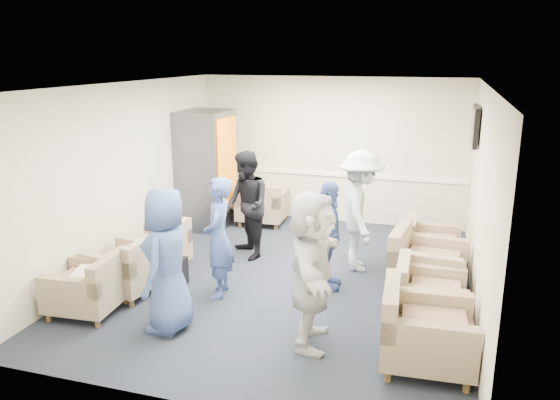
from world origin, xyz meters
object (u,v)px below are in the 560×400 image
(armchair_right_near, at_px, (421,333))
(armchair_right_far, at_px, (429,247))
(person_front_left, at_px, (167,260))
(armchair_left_near, at_px, (90,288))
(person_mid_left, at_px, (218,238))
(person_back_right, at_px, (360,211))
(armchair_right_midfar, at_px, (423,266))
(vending_machine, at_px, (206,169))
(person_back_left, at_px, (246,205))
(person_front_right, at_px, (312,270))
(armchair_left_mid, at_px, (130,269))
(armchair_corner, at_px, (262,206))
(armchair_left_far, at_px, (158,250))
(armchair_right_midnear, at_px, (426,297))
(person_mid_right, at_px, (328,236))

(armchair_right_near, bearing_deg, armchair_right_far, -2.69)
(armchair_right_far, height_order, person_front_left, person_front_left)
(armchair_left_near, bearing_deg, armchair_right_far, 121.11)
(person_mid_left, xyz_separation_m, person_back_right, (1.61, 1.45, 0.09))
(armchair_right_midfar, height_order, vending_machine, vending_machine)
(armchair_left_near, bearing_deg, person_back_left, 150.06)
(armchair_right_midfar, distance_m, vending_machine, 4.44)
(person_back_left, distance_m, person_front_right, 2.80)
(armchair_left_mid, xyz_separation_m, person_front_left, (0.97, -0.73, 0.50))
(armchair_left_near, relative_size, person_back_left, 0.51)
(armchair_corner, distance_m, vending_machine, 1.24)
(armchair_right_near, bearing_deg, armchair_left_far, 65.37)
(vending_machine, distance_m, person_back_left, 1.84)
(armchair_corner, bearing_deg, person_front_right, 113.06)
(armchair_left_near, height_order, person_back_left, person_back_left)
(armchair_left_far, xyz_separation_m, person_mid_left, (1.18, -0.51, 0.48))
(armchair_right_midfar, height_order, person_front_left, person_front_left)
(armchair_left_far, relative_size, vending_machine, 0.41)
(armchair_right_near, height_order, person_front_right, person_front_right)
(person_back_left, bearing_deg, armchair_left_near, -65.60)
(armchair_right_midnear, bearing_deg, armchair_corner, 44.04)
(armchair_left_near, relative_size, armchair_right_midfar, 0.84)
(person_back_right, bearing_deg, armchair_left_far, 93.42)
(armchair_corner, distance_m, person_back_right, 2.72)
(armchair_right_midnear, relative_size, person_back_right, 0.46)
(vending_machine, relative_size, person_back_left, 1.27)
(armchair_right_near, distance_m, armchair_corner, 5.13)
(armchair_right_near, distance_m, person_front_right, 1.28)
(person_back_left, bearing_deg, person_mid_left, -33.72)
(armchair_left_far, height_order, armchair_right_midnear, armchair_right_midnear)
(armchair_left_near, distance_m, person_back_right, 3.81)
(armchair_left_near, xyz_separation_m, armchair_corner, (0.83, 4.06, 0.02))
(armchair_right_midnear, height_order, armchair_corner, armchair_corner)
(armchair_left_mid, distance_m, armchair_right_midfar, 3.89)
(armchair_left_near, bearing_deg, person_mid_right, 117.20)
(person_back_right, bearing_deg, person_back_left, 75.46)
(armchair_right_near, distance_m, person_back_left, 3.70)
(armchair_corner, xyz_separation_m, person_front_left, (0.28, -4.13, 0.50))
(armchair_left_near, xyz_separation_m, vending_machine, (-0.10, 3.68, 0.74))
(person_back_left, bearing_deg, armchair_right_far, 57.90)
(armchair_right_midnear, bearing_deg, person_front_right, 125.76)
(armchair_left_near, relative_size, armchair_right_midnear, 1.05)
(person_mid_right, xyz_separation_m, person_front_right, (0.14, -1.51, 0.12))
(armchair_left_near, height_order, person_front_left, person_front_left)
(armchair_right_near, relative_size, armchair_corner, 1.08)
(vending_machine, distance_m, person_mid_right, 3.46)
(person_front_right, bearing_deg, armchair_left_far, 53.59)
(armchair_right_midfar, bearing_deg, armchair_left_near, 121.52)
(armchair_right_midfar, xyz_separation_m, person_mid_left, (-2.55, -0.88, 0.43))
(armchair_right_near, bearing_deg, person_back_left, 45.72)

